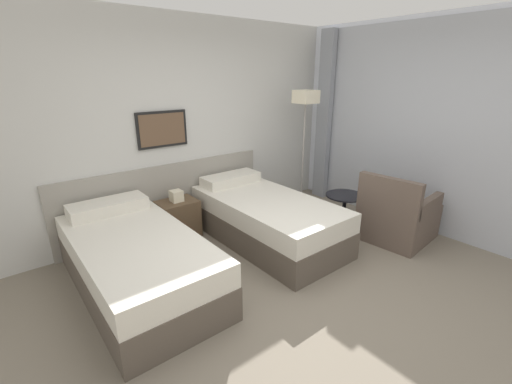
# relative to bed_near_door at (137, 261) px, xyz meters

# --- Properties ---
(ground_plane) EXTENTS (16.00, 16.00, 0.00)m
(ground_plane) POSITION_rel_bed_near_door_xyz_m (1.13, -1.19, -0.29)
(ground_plane) COLOR slate
(wall_headboard) EXTENTS (10.00, 0.10, 2.70)m
(wall_headboard) POSITION_rel_bed_near_door_xyz_m (1.11, 1.06, 1.01)
(wall_headboard) COLOR silver
(wall_headboard) RESTS_ON ground_plane
(wall_window) EXTENTS (0.21, 4.73, 2.70)m
(wall_window) POSITION_rel_bed_near_door_xyz_m (3.55, -1.22, 1.05)
(wall_window) COLOR white
(wall_window) RESTS_ON ground_plane
(bed_near_door) EXTENTS (1.01, 2.02, 0.69)m
(bed_near_door) POSITION_rel_bed_near_door_xyz_m (0.00, 0.00, 0.00)
(bed_near_door) COLOR brown
(bed_near_door) RESTS_ON ground_plane
(bed_near_window) EXTENTS (1.01, 2.02, 0.69)m
(bed_near_window) POSITION_rel_bed_near_door_xyz_m (1.64, 0.00, 0.00)
(bed_near_window) COLOR brown
(bed_near_window) RESTS_ON ground_plane
(nightstand) EXTENTS (0.48, 0.37, 0.63)m
(nightstand) POSITION_rel_bed_near_door_xyz_m (0.82, 0.77, -0.04)
(nightstand) COLOR brown
(nightstand) RESTS_ON ground_plane
(floor_lamp) EXTENTS (0.28, 0.28, 1.79)m
(floor_lamp) POSITION_rel_bed_near_door_xyz_m (2.75, 0.46, 1.25)
(floor_lamp) COLOR #9E9993
(floor_lamp) RESTS_ON ground_plane
(side_table) EXTENTS (0.51, 0.51, 0.50)m
(side_table) POSITION_rel_bed_near_door_xyz_m (2.65, -0.42, 0.06)
(side_table) COLOR black
(side_table) RESTS_ON ground_plane
(armchair) EXTENTS (0.90, 0.82, 0.88)m
(armchair) POSITION_rel_bed_near_door_xyz_m (2.96, -1.01, -0.00)
(armchair) COLOR brown
(armchair) RESTS_ON ground_plane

